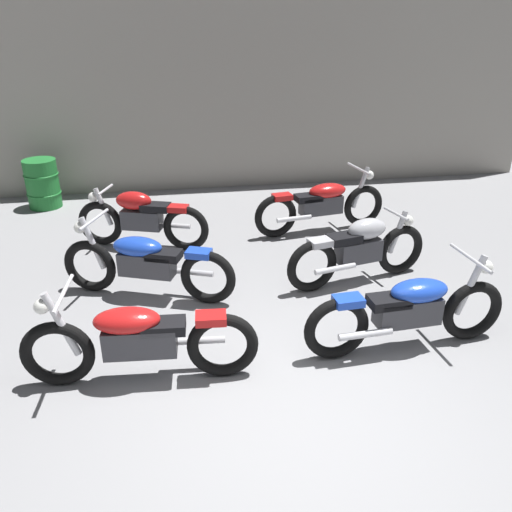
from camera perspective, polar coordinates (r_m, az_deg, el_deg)
ground_plane at (r=4.76m, az=4.54°, el=-17.01°), size 60.00×60.00×0.00m
back_wall at (r=10.36m, az=-4.47°, el=17.11°), size 12.63×0.24×3.60m
motorcycle_left_row_0 at (r=5.02m, az=-12.46°, el=-8.66°), size 2.17×0.68×0.97m
motorcycle_left_row_1 at (r=6.45m, az=-11.72°, el=-0.70°), size 2.06×0.99×0.97m
motorcycle_left_row_2 at (r=7.86m, az=-12.19°, el=4.03°), size 1.90×0.77×0.88m
motorcycle_right_row_0 at (r=5.57m, az=16.08°, el=-5.51°), size 2.17×0.68×0.97m
motorcycle_right_row_1 at (r=6.79m, az=11.01°, el=0.77°), size 1.95×0.66×0.88m
motorcycle_right_row_2 at (r=8.34m, az=7.06°, el=5.58°), size 2.16×0.72×0.97m
oil_drum at (r=10.09m, az=-21.91°, el=7.21°), size 0.59×0.59×0.85m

